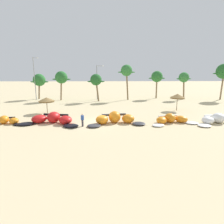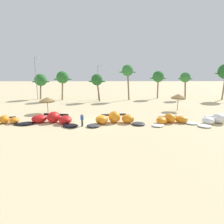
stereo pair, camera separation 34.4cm
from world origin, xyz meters
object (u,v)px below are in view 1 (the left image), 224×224
(kite_left, at_px, (52,119))
(lamppost_west_center, at_px, (98,80))
(palm_center_left, at_px, (127,71))
(palm_left_of_gap, at_px, (96,80))
(palm_leftmost, at_px, (39,80))
(palm_right_of_gap, at_px, (184,78))
(beach_umbrella_middle, at_px, (178,96))
(kite_far_left, at_px, (3,121))
(lamppost_west, at_px, (35,77))
(palm_center_right, at_px, (157,77))
(palm_right, at_px, (224,72))
(person_near_kites, at_px, (82,120))
(palm_left, at_px, (61,78))
(kite_center, at_px, (171,119))
(kite_right_of_center, at_px, (220,120))
(kite_left_of_center, at_px, (115,119))
(beach_umbrella_near_van, at_px, (47,100))

(kite_left, relative_size, lamppost_west_center, 0.99)
(palm_center_left, bearing_deg, palm_left_of_gap, -163.61)
(palm_leftmost, bearing_deg, palm_right_of_gap, -2.55)
(palm_left_of_gap, height_order, palm_right_of_gap, palm_right_of_gap)
(beach_umbrella_middle, height_order, lamppost_west_center, lamppost_west_center)
(kite_far_left, relative_size, lamppost_west, 0.56)
(kite_far_left, xyz_separation_m, beach_umbrella_middle, (25.89, 8.22, 2.13))
(beach_umbrella_middle, xyz_separation_m, lamppost_west, (-30.02, 14.52, 3.11))
(palm_leftmost, relative_size, palm_center_right, 0.90)
(kite_far_left, height_order, palm_right, palm_right)
(kite_far_left, relative_size, kite_left, 0.69)
(beach_umbrella_middle, bearing_deg, palm_center_right, 87.79)
(person_near_kites, bearing_deg, lamppost_west_center, 88.02)
(palm_left, bearing_deg, lamppost_west, 171.04)
(palm_leftmost, bearing_deg, palm_center_left, -5.86)
(palm_left_of_gap, height_order, palm_center_right, palm_center_right)
(kite_center, xyz_separation_m, palm_center_left, (-3.72, 21.82, 6.54))
(kite_right_of_center, xyz_separation_m, person_near_kites, (-17.87, -0.78, 0.31))
(kite_left_of_center, distance_m, beach_umbrella_near_van, 13.04)
(palm_leftmost, height_order, palm_right_of_gap, palm_right_of_gap)
(beach_umbrella_middle, relative_size, lamppost_west, 0.29)
(kite_right_of_center, height_order, palm_right, palm_right)
(kite_left, bearing_deg, palm_center_left, 60.67)
(beach_umbrella_middle, height_order, palm_left, palm_left)
(kite_far_left, xyz_separation_m, palm_right_of_gap, (32.77, 22.41, 4.96))
(kite_left, bearing_deg, beach_umbrella_near_van, 112.52)
(palm_center_left, distance_m, palm_right_of_gap, 14.56)
(kite_left_of_center, bearing_deg, palm_left, 118.92)
(palm_center_left, bearing_deg, person_near_kites, -108.85)
(kite_right_of_center, distance_m, lamppost_west_center, 29.08)
(palm_center_left, bearing_deg, palm_right_of_gap, 2.49)
(palm_right, bearing_deg, beach_umbrella_middle, -140.86)
(kite_right_of_center, relative_size, person_near_kites, 4.71)
(kite_left, xyz_separation_m, beach_umbrella_middle, (19.67, 7.95, 1.99))
(palm_center_left, height_order, lamppost_west_center, palm_center_left)
(person_near_kites, xyz_separation_m, palm_left_of_gap, (0.59, 20.98, 4.10))
(kite_far_left, height_order, lamppost_west_center, lamppost_west_center)
(palm_left_of_gap, bearing_deg, kite_far_left, -119.26)
(beach_umbrella_near_van, relative_size, lamppost_west, 0.25)
(kite_left_of_center, relative_size, person_near_kites, 4.83)
(kite_right_of_center, distance_m, palm_center_left, 25.32)
(palm_center_right, bearing_deg, palm_left, -173.57)
(kite_right_of_center, height_order, palm_leftmost, palm_leftmost)
(palm_left_of_gap, distance_m, lamppost_west_center, 3.00)
(kite_right_of_center, bearing_deg, kite_left, 177.81)
(beach_umbrella_near_van, distance_m, palm_leftmost, 18.82)
(beach_umbrella_middle, bearing_deg, palm_right, 39.14)
(person_near_kites, bearing_deg, kite_left_of_center, 18.14)
(kite_far_left, distance_m, palm_right_of_gap, 40.01)
(palm_left, bearing_deg, beach_umbrella_near_van, -86.31)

